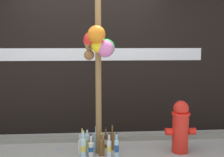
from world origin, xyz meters
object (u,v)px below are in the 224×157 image
bottle_11 (82,140)px  bottle_7 (102,146)px  bottle_3 (80,146)px  bottle_4 (109,148)px  bottle_6 (100,140)px  memorial_post (99,37)px  fire_hydrant (181,126)px  bottle_9 (91,149)px  bottle_2 (96,141)px  bottle_5 (117,149)px  bottle_8 (112,140)px  bottle_10 (83,147)px  bottle_0 (106,140)px  bottle_1 (87,143)px

bottle_11 → bottle_7: bearing=-50.8°
bottle_7 → bottle_11: bottle_7 is taller
bottle_3 → bottle_4: 0.45m
bottle_4 → bottle_6: bearing=103.5°
memorial_post → fire_hydrant: bearing=-1.7°
bottle_3 → bottle_11: size_ratio=1.12×
bottle_4 → bottle_9: bearing=163.1°
bottle_4 → bottle_9: size_ratio=1.11×
bottle_6 → bottle_2: bearing=-111.4°
bottle_5 → bottle_9: (-0.35, 0.11, -0.03)m
fire_hydrant → bottle_5: bearing=-167.7°
fire_hydrant → bottle_6: 1.24m
fire_hydrant → bottle_3: (-1.47, 0.01, -0.27)m
memorial_post → bottle_8: (0.20, 0.12, -1.52)m
bottle_9 → bottle_10: (-0.11, 0.02, 0.02)m
bottle_6 → bottle_11: bearing=-179.5°
bottle_3 → fire_hydrant: bearing=-0.6°
bottle_8 → bottle_10: bottle_8 is taller
bottle_0 → bottle_5: size_ratio=0.84×
bottle_1 → bottle_3: bearing=-154.3°
bottle_1 → bottle_5: (0.40, -0.27, 0.00)m
bottle_7 → bottle_9: 0.16m
bottle_2 → bottle_3: bearing=-152.1°
bottle_1 → bottle_6: 0.31m
memorial_post → bottle_7: bearing=-69.7°
bottle_4 → bottle_11: bottle_4 is taller
bottle_4 → bottle_5: bearing=-19.1°
memorial_post → bottle_9: 1.57m
bottle_0 → bottle_3: (-0.39, -0.24, -0.00)m
fire_hydrant → bottle_6: size_ratio=2.79×
memorial_post → bottle_3: 1.58m
memorial_post → bottle_10: (-0.23, -0.11, -1.53)m
bottle_5 → bottle_8: (-0.03, 0.37, 0.00)m
bottle_5 → bottle_7: size_ratio=1.15×
bottle_2 → bottle_11: (-0.21, 0.16, -0.04)m
memorial_post → bottle_2: size_ratio=7.23×
bottle_2 → bottle_5: bearing=-51.5°
bottle_0 → bottle_6: 0.10m
fire_hydrant → bottle_1: 1.38m
fire_hydrant → bottle_2: size_ratio=1.97×
bottle_8 → bottle_10: 0.49m
bottle_2 → bottle_4: bearing=-60.6°
bottle_8 → bottle_10: bearing=-151.0°
bottle_5 → bottle_7: (-0.20, 0.15, -0.02)m
bottle_11 → bottle_4: bearing=-50.8°
bottle_3 → bottle_7: 0.32m
bottle_10 → memorial_post: bearing=26.4°
bottle_5 → bottle_7: bearing=142.0°
bottle_2 → bottle_11: size_ratio=1.31×
bottle_3 → bottle_0: bearing=31.9°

